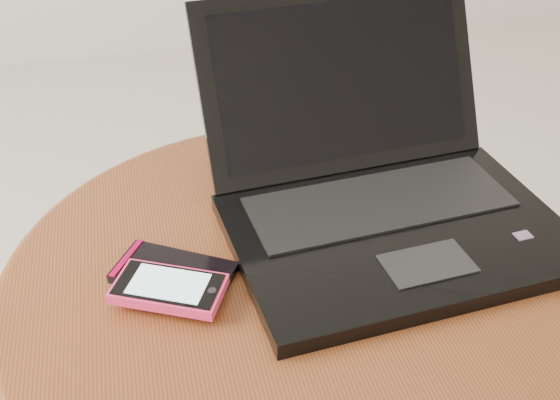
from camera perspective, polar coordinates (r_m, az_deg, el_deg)
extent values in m
cylinder|color=maroon|center=(0.79, 1.92, -6.33)|extent=(0.66, 0.66, 0.03)
torus|color=maroon|center=(0.79, 1.92, -6.33)|extent=(0.69, 0.69, 0.03)
cube|color=black|center=(0.82, 9.76, -2.81)|extent=(0.41, 0.30, 0.02)
cube|color=black|center=(0.85, 8.24, -0.14)|extent=(0.33, 0.15, 0.00)
cube|color=black|center=(0.77, 12.14, -5.16)|extent=(0.10, 0.07, 0.00)
cube|color=red|center=(0.84, 19.51, -2.79)|extent=(0.02, 0.02, 0.00)
cube|color=black|center=(0.90, 5.16, 9.86)|extent=(0.38, 0.15, 0.21)
cube|color=black|center=(0.90, 5.28, 9.88)|extent=(0.34, 0.12, 0.18)
cube|color=black|center=(0.77, -8.78, -5.97)|extent=(0.14, 0.12, 0.01)
cube|color=#A00134|center=(0.79, -12.61, -4.68)|extent=(0.04, 0.06, 0.00)
cube|color=#FC3167|center=(0.73, -9.19, -7.28)|extent=(0.13, 0.11, 0.01)
cube|color=black|center=(0.73, -9.23, -6.90)|extent=(0.12, 0.10, 0.00)
cube|color=silver|center=(0.73, -9.24, -6.85)|extent=(0.09, 0.08, 0.00)
cylinder|color=black|center=(0.71, -5.65, -7.48)|extent=(0.01, 0.01, 0.00)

